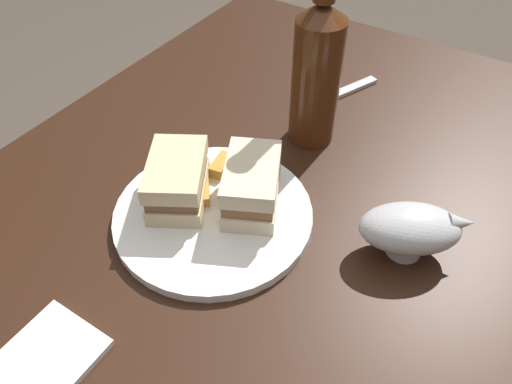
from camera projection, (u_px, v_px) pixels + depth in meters
name	position (u px, v px, depth m)	size (l,w,h in m)	color
dining_table	(285.00, 335.00, 0.92)	(1.04, 0.85, 0.75)	black
plate	(213.00, 215.00, 0.63)	(0.26, 0.26, 0.01)	white
sandwich_half_left	(252.00, 185.00, 0.61)	(0.13, 0.11, 0.06)	beige
sandwich_half_right	(177.00, 180.00, 0.62)	(0.13, 0.11, 0.06)	beige
potato_wedge_front	(235.00, 192.00, 0.63)	(0.04, 0.02, 0.01)	#B77F33
potato_wedge_middle	(184.00, 179.00, 0.65)	(0.04, 0.02, 0.02)	gold
potato_wedge_back	(221.00, 165.00, 0.67)	(0.04, 0.02, 0.02)	gold
potato_wedge_left_edge	(200.00, 190.00, 0.64)	(0.05, 0.02, 0.02)	gold
potato_wedge_right_edge	(194.00, 174.00, 0.66)	(0.04, 0.02, 0.02)	gold
gravy_boat	(411.00, 228.00, 0.56)	(0.12, 0.14, 0.07)	#B7B7BC
cider_bottle	(317.00, 70.00, 0.67)	(0.07, 0.07, 0.29)	#47230F
napkin	(43.00, 362.00, 0.49)	(0.11, 0.09, 0.01)	white
fork	(335.00, 95.00, 0.82)	(0.18, 0.02, 0.01)	silver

